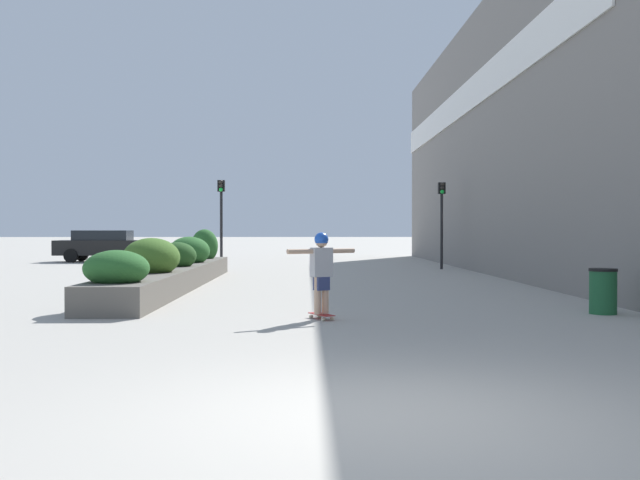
# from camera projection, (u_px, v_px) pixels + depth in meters

# --- Properties ---
(ground_plane) EXTENTS (300.00, 300.00, 0.00)m
(ground_plane) POSITION_uv_depth(u_px,v_px,m) (383.00, 414.00, 6.02)
(ground_plane) COLOR #ADA89E
(building_wall_right) EXTENTS (0.67, 40.56, 9.77)m
(building_wall_right) POSITION_uv_depth(u_px,v_px,m) (518.00, 122.00, 22.10)
(building_wall_right) COLOR gray
(building_wall_right) RESTS_ON ground_plane
(planter_box) EXTENTS (1.42, 13.92, 1.58)m
(planter_box) POSITION_uv_depth(u_px,v_px,m) (174.00, 268.00, 19.33)
(planter_box) COLOR #605B54
(planter_box) RESTS_ON ground_plane
(skateboard) EXTENTS (0.48, 0.64, 0.09)m
(skateboard) POSITION_uv_depth(u_px,v_px,m) (321.00, 315.00, 12.41)
(skateboard) COLOR maroon
(skateboard) RESTS_ON ground_plane
(skateboarder) EXTENTS (1.21, 0.71, 1.42)m
(skateboarder) POSITION_uv_depth(u_px,v_px,m) (321.00, 265.00, 12.40)
(skateboarder) COLOR tan
(skateboarder) RESTS_ON skateboard
(trash_bin) EXTENTS (0.51, 0.51, 0.84)m
(trash_bin) POSITION_uv_depth(u_px,v_px,m) (603.00, 291.00, 13.18)
(trash_bin) COLOR #1E5B33
(trash_bin) RESTS_ON ground_plane
(car_leftmost) EXTENTS (4.71, 1.96, 1.62)m
(car_leftmost) POSITION_uv_depth(u_px,v_px,m) (577.00, 244.00, 34.88)
(car_leftmost) COLOR maroon
(car_leftmost) RESTS_ON ground_plane
(car_center_left) EXTENTS (4.79, 1.84, 1.53)m
(car_center_left) POSITION_uv_depth(u_px,v_px,m) (106.00, 245.00, 34.80)
(car_center_left) COLOR black
(car_center_left) RESTS_ON ground_plane
(traffic_light_left) EXTENTS (0.28, 0.30, 3.52)m
(traffic_light_left) POSITION_uv_depth(u_px,v_px,m) (221.00, 209.00, 28.11)
(traffic_light_left) COLOR black
(traffic_light_left) RESTS_ON ground_plane
(traffic_light_right) EXTENTS (0.28, 0.30, 3.44)m
(traffic_light_right) POSITION_uv_depth(u_px,v_px,m) (442.00, 210.00, 28.14)
(traffic_light_right) COLOR black
(traffic_light_right) RESTS_ON ground_plane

